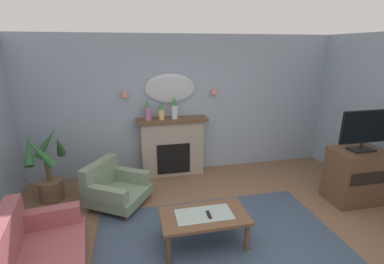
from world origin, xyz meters
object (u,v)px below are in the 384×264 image
(mantel_vase_centre, at_px, (161,111))
(armchair_beside_couch, at_px, (114,187))
(wall_sconce_right, at_px, (214,90))
(tv_cabinet, at_px, (355,176))
(wall_sconce_left, at_px, (124,93))
(potted_plant_corner_palm, at_px, (48,170))
(fireplace, at_px, (173,147))
(mantel_vase_right, at_px, (148,111))
(wall_mirror, at_px, (170,88))
(mantel_vase_left, at_px, (174,109))
(tv_flatscreen, at_px, (365,129))
(coffee_table, at_px, (204,218))
(tv_remote, at_px, (209,215))

(mantel_vase_centre, height_order, armchair_beside_couch, mantel_vase_centre)
(wall_sconce_right, bearing_deg, tv_cabinet, -42.19)
(wall_sconce_left, relative_size, potted_plant_corner_palm, 0.12)
(fireplace, height_order, mantel_vase_right, mantel_vase_right)
(wall_mirror, distance_m, tv_cabinet, 3.52)
(mantel_vase_left, bearing_deg, tv_flatscreen, -31.07)
(wall_sconce_left, distance_m, coffee_table, 2.75)
(mantel_vase_right, distance_m, tv_remote, 2.41)
(mantel_vase_centre, height_order, tv_remote, mantel_vase_centre)
(mantel_vase_right, relative_size, wall_mirror, 0.41)
(wall_sconce_left, bearing_deg, potted_plant_corner_palm, -154.37)
(mantel_vase_centre, relative_size, wall_sconce_left, 2.50)
(coffee_table, xyz_separation_m, tv_flatscreen, (2.69, 0.50, 0.86))
(wall_sconce_right, height_order, coffee_table, wall_sconce_right)
(potted_plant_corner_palm, bearing_deg, mantel_vase_centre, 14.44)
(mantel_vase_right, bearing_deg, wall_mirror, 20.70)
(tv_cabinet, xyz_separation_m, tv_flatscreen, (0.00, -0.02, 0.80))
(wall_sconce_left, bearing_deg, fireplace, -6.16)
(wall_sconce_right, xyz_separation_m, potted_plant_corner_palm, (-2.99, -0.62, -1.13))
(fireplace, relative_size, tv_remote, 8.50)
(mantel_vase_left, xyz_separation_m, wall_sconce_right, (0.80, 0.12, 0.32))
(armchair_beside_couch, xyz_separation_m, potted_plant_corner_palm, (-1.05, 0.38, 0.22))
(wall_sconce_left, bearing_deg, armchair_beside_couch, -103.84)
(wall_mirror, relative_size, potted_plant_corner_palm, 0.81)
(wall_mirror, height_order, potted_plant_corner_palm, wall_mirror)
(armchair_beside_couch, bearing_deg, wall_sconce_left, 76.16)
(tv_remote, xyz_separation_m, tv_flatscreen, (2.63, 0.53, 0.79))
(fireplace, xyz_separation_m, wall_sconce_left, (-0.85, 0.09, 1.09))
(fireplace, height_order, mantel_vase_centre, mantel_vase_centre)
(wall_sconce_left, distance_m, armchair_beside_couch, 1.70)
(wall_sconce_left, bearing_deg, mantel_vase_centre, -10.46)
(mantel_vase_left, bearing_deg, armchair_beside_couch, -142.37)
(mantel_vase_centre, xyz_separation_m, wall_mirror, (0.20, 0.17, 0.38))
(fireplace, height_order, wall_mirror, wall_mirror)
(mantel_vase_right, bearing_deg, potted_plant_corner_palm, -163.53)
(armchair_beside_couch, height_order, tv_flatscreen, tv_flatscreen)
(tv_remote, height_order, tv_flatscreen, tv_flatscreen)
(wall_sconce_right, distance_m, tv_flatscreen, 2.63)
(tv_cabinet, relative_size, potted_plant_corner_palm, 0.76)
(armchair_beside_couch, bearing_deg, coffee_table, -46.76)
(tv_flatscreen, bearing_deg, armchair_beside_couch, 169.00)
(mantel_vase_right, xyz_separation_m, tv_cabinet, (3.21, -1.61, -0.88))
(coffee_table, distance_m, tv_cabinet, 2.74)
(fireplace, bearing_deg, wall_sconce_left, 173.84)
(mantel_vase_left, distance_m, tv_remote, 2.35)
(coffee_table, distance_m, potted_plant_corner_palm, 2.76)
(wall_mirror, xyz_separation_m, tv_flatscreen, (2.76, -1.81, -0.46))
(fireplace, distance_m, wall_sconce_left, 1.38)
(fireplace, bearing_deg, mantel_vase_left, -29.53)
(wall_mirror, relative_size, armchair_beside_couch, 0.86)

